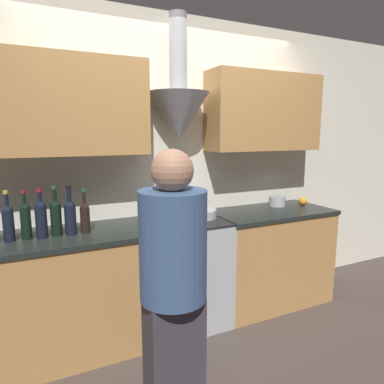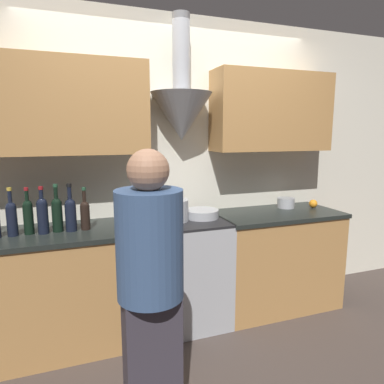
% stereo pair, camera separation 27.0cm
% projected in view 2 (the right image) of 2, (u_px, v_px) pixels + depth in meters
% --- Properties ---
extents(ground_plane, '(12.00, 12.00, 0.00)m').
position_uv_depth(ground_plane, '(201.00, 339.00, 2.70)').
color(ground_plane, '#423833').
extents(wall_back, '(8.40, 0.51, 2.60)m').
position_uv_depth(wall_back, '(175.00, 150.00, 2.98)').
color(wall_back, silver).
rests_on(wall_back, ground_plane).
extents(counter_left, '(1.30, 0.62, 0.90)m').
position_uv_depth(counter_left, '(71.00, 288.00, 2.60)').
color(counter_left, '#B27F47').
rests_on(counter_left, ground_plane).
extents(counter_right, '(1.14, 0.62, 0.90)m').
position_uv_depth(counter_right, '(275.00, 259.00, 3.20)').
color(counter_right, '#B27F47').
rests_on(counter_right, ground_plane).
extents(stove_range, '(0.60, 0.60, 0.90)m').
position_uv_depth(stove_range, '(188.00, 271.00, 2.91)').
color(stove_range, '#A8AAAF').
rests_on(stove_range, ground_plane).
extents(wine_bottle_2, '(0.07, 0.07, 0.34)m').
position_uv_depth(wine_bottle_2, '(12.00, 217.00, 2.37)').
color(wine_bottle_2, black).
rests_on(wine_bottle_2, counter_left).
extents(wine_bottle_3, '(0.07, 0.07, 0.34)m').
position_uv_depth(wine_bottle_3, '(28.00, 215.00, 2.41)').
color(wine_bottle_3, black).
rests_on(wine_bottle_3, counter_left).
extents(wine_bottle_4, '(0.08, 0.08, 0.34)m').
position_uv_depth(wine_bottle_4, '(43.00, 214.00, 2.43)').
color(wine_bottle_4, black).
rests_on(wine_bottle_4, counter_left).
extents(wine_bottle_5, '(0.08, 0.08, 0.35)m').
position_uv_depth(wine_bottle_5, '(57.00, 213.00, 2.48)').
color(wine_bottle_5, black).
rests_on(wine_bottle_5, counter_left).
extents(wine_bottle_6, '(0.08, 0.08, 0.35)m').
position_uv_depth(wine_bottle_6, '(71.00, 213.00, 2.49)').
color(wine_bottle_6, black).
rests_on(wine_bottle_6, counter_left).
extents(wine_bottle_7, '(0.07, 0.07, 0.32)m').
position_uv_depth(wine_bottle_7, '(85.00, 213.00, 2.53)').
color(wine_bottle_7, black).
rests_on(wine_bottle_7, counter_left).
extents(stock_pot, '(0.28, 0.28, 0.18)m').
position_uv_depth(stock_pot, '(172.00, 210.00, 2.79)').
color(stock_pot, '#A8AAAF').
rests_on(stock_pot, stove_range).
extents(mixing_bowl, '(0.28, 0.28, 0.07)m').
position_uv_depth(mixing_bowl, '(202.00, 214.00, 2.90)').
color(mixing_bowl, '#A8AAAF').
rests_on(mixing_bowl, stove_range).
extents(orange_fruit, '(0.08, 0.08, 0.08)m').
position_uv_depth(orange_fruit, '(313.00, 204.00, 3.29)').
color(orange_fruit, orange).
rests_on(orange_fruit, counter_right).
extents(saucepan, '(0.16, 0.16, 0.10)m').
position_uv_depth(saucepan, '(286.00, 203.00, 3.29)').
color(saucepan, '#A8AAAF').
rests_on(saucepan, counter_right).
extents(person_foreground_left, '(0.32, 0.32, 1.54)m').
position_uv_depth(person_foreground_left, '(151.00, 291.00, 1.67)').
color(person_foreground_left, '#38333D').
rests_on(person_foreground_left, ground_plane).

